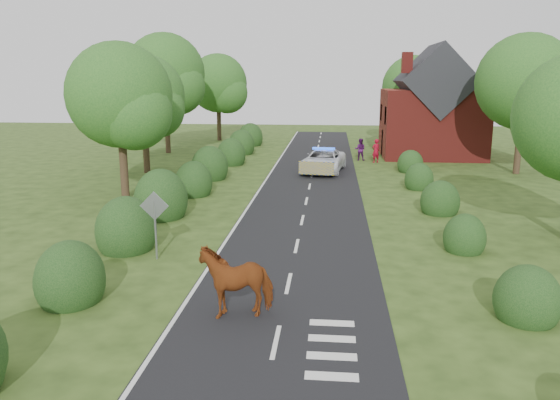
# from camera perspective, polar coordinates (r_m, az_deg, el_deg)

# --- Properties ---
(ground) EXTENTS (120.00, 120.00, 0.00)m
(ground) POSITION_cam_1_polar(r_m,az_deg,el_deg) (17.78, 0.90, -8.75)
(ground) COLOR #2B3E16
(road) EXTENTS (6.00, 70.00, 0.02)m
(road) POSITION_cam_1_polar(r_m,az_deg,el_deg) (32.18, 3.03, 1.06)
(road) COLOR black
(road) RESTS_ON ground
(road_markings) EXTENTS (4.96, 70.00, 0.01)m
(road_markings) POSITION_cam_1_polar(r_m,az_deg,el_deg) (30.26, -0.17, 0.36)
(road_markings) COLOR white
(road_markings) RESTS_ON road
(hedgerow_left) EXTENTS (2.75, 50.41, 3.00)m
(hedgerow_left) POSITION_cam_1_polar(r_m,az_deg,el_deg) (29.81, -9.85, 1.40)
(hedgerow_left) COLOR black
(hedgerow_left) RESTS_ON ground
(hedgerow_right) EXTENTS (2.10, 45.78, 2.10)m
(hedgerow_right) POSITION_cam_1_polar(r_m,az_deg,el_deg) (28.82, 15.92, 0.31)
(hedgerow_right) COLOR black
(hedgerow_right) RESTS_ON ground
(tree_left_a) EXTENTS (5.74, 5.60, 8.38)m
(tree_left_a) POSITION_cam_1_polar(r_m,az_deg,el_deg) (30.45, -16.08, 10.04)
(tree_left_a) COLOR #332316
(tree_left_a) RESTS_ON ground
(tree_left_b) EXTENTS (5.74, 5.60, 8.07)m
(tree_left_b) POSITION_cam_1_polar(r_m,az_deg,el_deg) (38.48, -13.80, 10.19)
(tree_left_b) COLOR #332316
(tree_left_b) RESTS_ON ground
(tree_left_c) EXTENTS (6.97, 6.80, 10.22)m
(tree_left_c) POSITION_cam_1_polar(r_m,az_deg,el_deg) (48.38, -11.64, 12.50)
(tree_left_c) COLOR #332316
(tree_left_c) RESTS_ON ground
(tree_left_d) EXTENTS (6.15, 6.00, 8.89)m
(tree_left_d) POSITION_cam_1_polar(r_m,az_deg,el_deg) (57.51, -6.25, 11.79)
(tree_left_d) COLOR #332316
(tree_left_d) RESTS_ON ground
(tree_right_b) EXTENTS (6.56, 6.40, 9.40)m
(tree_right_b) POSITION_cam_1_polar(r_m,az_deg,el_deg) (40.47, 24.63, 10.79)
(tree_right_b) COLOR #332316
(tree_right_b) RESTS_ON ground
(tree_right_c) EXTENTS (6.15, 6.00, 8.58)m
(tree_right_c) POSITION_cam_1_polar(r_m,az_deg,el_deg) (54.93, 14.06, 11.14)
(tree_right_c) COLOR #332316
(tree_right_c) RESTS_ON ground
(road_sign) EXTENTS (1.06, 0.08, 2.53)m
(road_sign) POSITION_cam_1_polar(r_m,az_deg,el_deg) (20.13, -12.96, -1.56)
(road_sign) COLOR gray
(road_sign) RESTS_ON ground
(house) EXTENTS (8.00, 7.40, 9.17)m
(house) POSITION_cam_1_polar(r_m,az_deg,el_deg) (47.28, 15.62, 8.97)
(house) COLOR maroon
(house) RESTS_ON ground
(cow) EXTENTS (2.61, 1.95, 1.66)m
(cow) POSITION_cam_1_polar(r_m,az_deg,el_deg) (15.54, -4.56, -8.76)
(cow) COLOR maroon
(cow) RESTS_ON ground
(police_van) EXTENTS (3.38, 5.96, 1.71)m
(police_van) POSITION_cam_1_polar(r_m,az_deg,el_deg) (38.40, 4.56, 4.11)
(police_van) COLOR white
(police_van) RESTS_ON ground
(pedestrian_red) EXTENTS (0.80, 0.73, 1.84)m
(pedestrian_red) POSITION_cam_1_polar(r_m,az_deg,el_deg) (43.05, 9.98, 5.08)
(pedestrian_red) COLOR maroon
(pedestrian_red) RESTS_ON ground
(pedestrian_purple) EXTENTS (0.96, 0.81, 1.76)m
(pedestrian_purple) POSITION_cam_1_polar(r_m,az_deg,el_deg) (44.04, 8.38, 5.25)
(pedestrian_purple) COLOR #49124F
(pedestrian_purple) RESTS_ON ground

